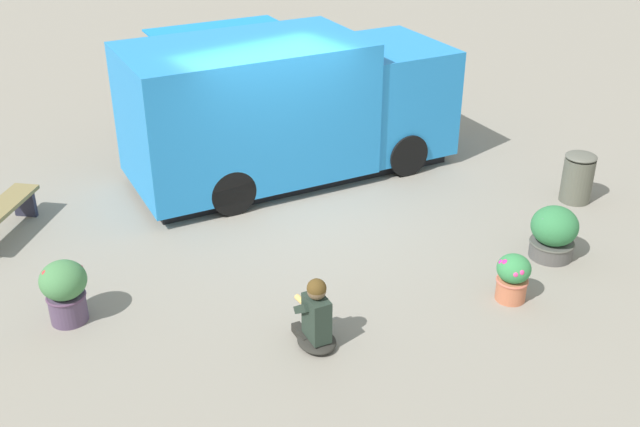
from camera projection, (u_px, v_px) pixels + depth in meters
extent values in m
plane|color=gray|center=(289.00, 208.00, 11.89)|extent=(40.00, 40.00, 0.00)
cube|color=#258ADC|center=(246.00, 109.00, 12.20)|extent=(2.76, 4.10, 2.15)
cube|color=#258ADC|center=(389.00, 94.00, 13.37)|extent=(2.30, 1.95, 1.81)
cube|color=black|center=(428.00, 71.00, 13.54)|extent=(1.69, 0.32, 0.69)
cube|color=black|center=(222.00, 83.00, 12.98)|extent=(0.38, 2.06, 0.75)
cube|color=#1B8CE1|center=(213.00, 26.00, 12.79)|extent=(0.98, 2.34, 0.03)
cube|color=black|center=(293.00, 166.00, 13.07)|extent=(2.57, 5.36, 0.20)
cylinder|color=black|center=(406.00, 154.00, 12.87)|extent=(0.34, 0.76, 0.73)
cylinder|color=black|center=(351.00, 119.00, 14.38)|extent=(0.34, 0.76, 0.73)
cylinder|color=black|center=(232.00, 192.00, 11.59)|extent=(0.34, 0.76, 0.73)
cylinder|color=black|center=(191.00, 148.00, 13.10)|extent=(0.34, 0.76, 0.73)
ellipsoid|color=#282722|center=(317.00, 341.00, 8.78)|extent=(0.60, 0.53, 0.12)
cube|color=#282722|center=(317.00, 330.00, 8.98)|extent=(0.37, 0.18, 0.11)
cube|color=#282722|center=(302.00, 334.00, 8.91)|extent=(0.37, 0.18, 0.11)
cube|color=#26342B|center=(317.00, 318.00, 8.63)|extent=(0.39, 0.29, 0.54)
sphere|color=brown|center=(317.00, 290.00, 8.46)|extent=(0.22, 0.22, 0.22)
sphere|color=#543D1A|center=(317.00, 288.00, 8.45)|extent=(0.22, 0.22, 0.22)
cube|color=#26342B|center=(320.00, 304.00, 8.75)|extent=(0.36, 0.16, 0.28)
cube|color=#26342B|center=(303.00, 309.00, 8.67)|extent=(0.36, 0.16, 0.28)
cylinder|color=#E3B45F|center=(305.00, 304.00, 8.88)|extent=(0.39, 0.11, 0.07)
cube|color=#DD6534|center=(305.00, 303.00, 8.88)|extent=(0.33, 0.07, 0.02)
cylinder|color=#523F5A|center=(68.00, 307.00, 9.17)|extent=(0.45, 0.45, 0.36)
torus|color=#543853|center=(66.00, 296.00, 9.10)|extent=(0.47, 0.47, 0.04)
ellipsoid|color=#46814A|center=(63.00, 280.00, 8.99)|extent=(0.56, 0.56, 0.47)
sphere|color=red|center=(79.00, 268.00, 9.11)|extent=(0.07, 0.07, 0.07)
sphere|color=red|center=(46.00, 274.00, 8.86)|extent=(0.09, 0.09, 0.09)
sphere|color=#CA3644|center=(80.00, 268.00, 9.07)|extent=(0.09, 0.09, 0.09)
sphere|color=#D4433F|center=(76.00, 266.00, 9.04)|extent=(0.05, 0.05, 0.05)
cylinder|color=#C26B49|center=(511.00, 289.00, 9.59)|extent=(0.38, 0.38, 0.29)
torus|color=#C96650|center=(512.00, 280.00, 9.53)|extent=(0.41, 0.41, 0.04)
ellipsoid|color=#388A4B|center=(514.00, 268.00, 9.45)|extent=(0.43, 0.43, 0.36)
sphere|color=#EE2697|center=(502.00, 263.00, 9.42)|extent=(0.08, 0.08, 0.08)
sphere|color=#ED268C|center=(505.00, 263.00, 9.37)|extent=(0.09, 0.09, 0.09)
sphere|color=#F54188|center=(515.00, 274.00, 9.28)|extent=(0.08, 0.08, 0.08)
sphere|color=#F93D88|center=(521.00, 272.00, 9.28)|extent=(0.08, 0.08, 0.08)
cylinder|color=#524F4C|center=(551.00, 249.00, 10.54)|extent=(0.59, 0.59, 0.24)
torus|color=#4E4D45|center=(552.00, 242.00, 10.49)|extent=(0.62, 0.62, 0.04)
ellipsoid|color=#337C45|center=(555.00, 226.00, 10.37)|extent=(0.64, 0.64, 0.55)
sphere|color=#A051AA|center=(551.00, 209.00, 10.48)|extent=(0.06, 0.06, 0.06)
sphere|color=purple|center=(537.00, 221.00, 10.33)|extent=(0.07, 0.07, 0.07)
sphere|color=purple|center=(544.00, 220.00, 10.21)|extent=(0.08, 0.08, 0.08)
cube|color=#252637|center=(25.00, 204.00, 11.59)|extent=(0.30, 0.29, 0.40)
cylinder|color=#59594B|center=(577.00, 180.00, 11.98)|extent=(0.48, 0.48, 0.72)
ellipsoid|color=#5C5D52|center=(581.00, 157.00, 11.79)|extent=(0.49, 0.49, 0.11)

